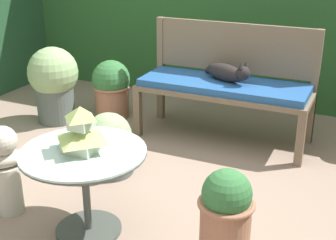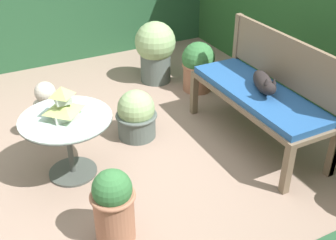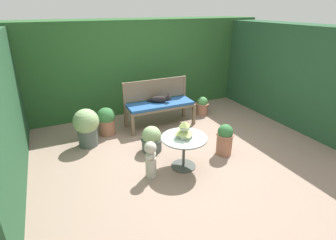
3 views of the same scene
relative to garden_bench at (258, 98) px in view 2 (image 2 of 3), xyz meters
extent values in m
plane|color=gray|center=(-0.07, -1.13, -0.44)|extent=(30.00, 30.00, 0.00)
cube|color=brown|center=(-0.69, -0.23, -0.24)|extent=(0.06, 0.06, 0.42)
cube|color=brown|center=(0.69, -0.23, -0.24)|extent=(0.06, 0.06, 0.42)
cube|color=brown|center=(-0.69, 0.23, -0.24)|extent=(0.06, 0.06, 0.42)
cube|color=brown|center=(0.69, 0.23, -0.24)|extent=(0.06, 0.06, 0.42)
cube|color=brown|center=(0.00, 0.00, -0.01)|extent=(1.44, 0.53, 0.04)
cube|color=#23518E|center=(0.00, 0.00, 0.04)|extent=(1.38, 0.49, 0.06)
cube|color=brown|center=(-0.69, 0.24, 0.04)|extent=(0.06, 0.06, 0.96)
cube|color=brown|center=(0.00, 0.24, 0.30)|extent=(1.38, 0.04, 0.42)
ellipsoid|color=black|center=(0.00, 0.03, 0.14)|extent=(0.41, 0.28, 0.14)
sphere|color=black|center=(0.17, -0.04, 0.17)|extent=(0.12, 0.12, 0.12)
cone|color=black|center=(0.18, -0.01, 0.24)|extent=(0.04, 0.04, 0.05)
cone|color=black|center=(0.15, -0.07, 0.24)|extent=(0.04, 0.04, 0.05)
cylinder|color=black|center=(-0.12, 0.15, 0.10)|extent=(0.22, 0.13, 0.05)
cylinder|color=#424742|center=(-0.29, -1.61, -0.43)|extent=(0.39, 0.39, 0.02)
cylinder|color=#424742|center=(-0.29, -1.61, -0.19)|extent=(0.04, 0.04, 0.52)
cylinder|color=silver|center=(-0.29, -1.61, 0.08)|extent=(0.71, 0.71, 0.01)
torus|color=#424742|center=(-0.29, -1.61, 0.07)|extent=(0.71, 0.71, 0.02)
cube|color=#B2BCA8|center=(-0.29, -1.61, 0.12)|extent=(0.18, 0.18, 0.06)
pyramid|color=#A8BC66|center=(-0.29, -1.61, 0.18)|extent=(0.24, 0.24, 0.07)
cube|color=#B2BCA8|center=(-0.29, -1.61, 0.24)|extent=(0.11, 0.11, 0.06)
pyramid|color=#A8BC66|center=(-0.29, -1.61, 0.31)|extent=(0.15, 0.15, 0.07)
cylinder|color=#B7B2A3|center=(-0.86, -1.64, -0.28)|extent=(0.16, 0.16, 0.32)
ellipsoid|color=#B7B2A3|center=(-0.86, -1.64, -0.07)|extent=(0.28, 0.29, 0.10)
sphere|color=#B7B2A3|center=(-0.86, -1.64, 0.05)|extent=(0.18, 0.18, 0.18)
cylinder|color=#9E664C|center=(-1.13, 0.07, -0.29)|extent=(0.32, 0.32, 0.31)
torus|color=#9E664C|center=(-1.13, 0.07, -0.15)|extent=(0.36, 0.36, 0.03)
sphere|color=#336B38|center=(-1.13, 0.07, -0.07)|extent=(0.36, 0.36, 0.36)
cylinder|color=#4C5651|center=(-0.56, -0.92, -0.33)|extent=(0.35, 0.35, 0.23)
torus|color=#4C5651|center=(-0.56, -0.92, -0.22)|extent=(0.38, 0.38, 0.03)
sphere|color=#89A870|center=(-0.56, -0.92, -0.15)|extent=(0.34, 0.34, 0.34)
cylinder|color=#4C5651|center=(-1.55, -0.25, -0.25)|extent=(0.35, 0.35, 0.40)
torus|color=#4C5651|center=(-1.55, -0.25, -0.06)|extent=(0.38, 0.38, 0.03)
sphere|color=#89A870|center=(-1.55, -0.25, 0.03)|extent=(0.46, 0.46, 0.46)
cylinder|color=#9E664C|center=(0.53, -1.56, -0.25)|extent=(0.27, 0.27, 0.38)
torus|color=#9E664C|center=(0.53, -1.56, -0.08)|extent=(0.30, 0.30, 0.03)
sphere|color=#336B38|center=(0.53, -1.56, -0.02)|extent=(0.26, 0.26, 0.26)
camera|label=1|loc=(1.11, -3.55, 1.21)|focal=50.00mm
camera|label=2|loc=(2.51, -2.18, 1.72)|focal=45.00mm
camera|label=3|loc=(-2.01, -4.75, 1.93)|focal=28.00mm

